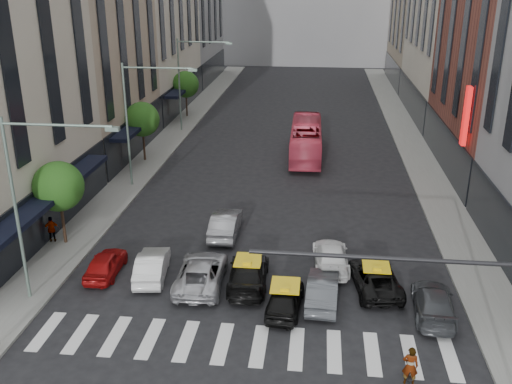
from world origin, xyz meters
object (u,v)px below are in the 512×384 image
(taxi_center, at_px, (285,298))
(motorcycle, at_px, (409,379))
(streetlamp_mid, at_px, (139,109))
(car_white_front, at_px, (152,265))
(bus, at_px, (306,139))
(pedestrian_far, at_px, (52,229))
(car_red, at_px, (106,263))
(streetlamp_near, at_px, (32,187))
(streetlamp_far, at_px, (188,73))
(taxi_left, at_px, (248,273))

(taxi_center, xyz_separation_m, motorcycle, (5.06, -4.98, -0.18))
(streetlamp_mid, xyz_separation_m, car_white_front, (4.42, -13.18, -5.22))
(bus, height_order, pedestrian_far, bus)
(streetlamp_mid, bearing_deg, motorcycle, -51.05)
(car_white_front, bearing_deg, streetlamp_mid, -79.12)
(car_red, bearing_deg, streetlamp_near, 54.49)
(taxi_center, bearing_deg, car_white_front, -13.87)
(streetlamp_far, xyz_separation_m, car_red, (1.90, -29.19, -5.27))
(streetlamp_mid, relative_size, motorcycle, 4.99)
(car_white_front, bearing_deg, streetlamp_far, -89.05)
(bus, relative_size, pedestrian_far, 6.89)
(taxi_left, bearing_deg, bus, -98.37)
(streetlamp_near, bearing_deg, streetlamp_mid, 90.00)
(taxi_center, bearing_deg, streetlamp_near, 6.79)
(car_red, height_order, pedestrian_far, pedestrian_far)
(streetlamp_mid, height_order, pedestrian_far, streetlamp_mid)
(bus, bearing_deg, car_white_front, 70.67)
(car_white_front, xyz_separation_m, pedestrian_far, (-6.94, 3.17, 0.26))
(streetlamp_far, distance_m, bus, 14.41)
(bus, xyz_separation_m, motorcycle, (4.83, -29.55, -1.04))
(streetlamp_near, distance_m, streetlamp_far, 32.00)
(car_white_front, relative_size, taxi_center, 1.07)
(streetlamp_near, distance_m, streetlamp_mid, 16.00)
(streetlamp_far, height_order, motorcycle, streetlamp_far)
(streetlamp_mid, xyz_separation_m, pedestrian_far, (-2.52, -10.01, -4.97))
(taxi_center, distance_m, motorcycle, 7.10)
(taxi_left, height_order, taxi_center, taxi_left)
(motorcycle, height_order, pedestrian_far, pedestrian_far)
(streetlamp_near, bearing_deg, streetlamp_far, 90.00)
(car_red, bearing_deg, bus, -115.58)
(streetlamp_near, height_order, streetlamp_far, same)
(streetlamp_near, bearing_deg, taxi_center, 2.06)
(car_red, relative_size, car_white_front, 0.90)
(streetlamp_mid, relative_size, taxi_left, 1.86)
(streetlamp_far, relative_size, car_white_front, 2.17)
(car_red, bearing_deg, car_white_front, 178.59)
(streetlamp_mid, height_order, bus, streetlamp_mid)
(taxi_left, bearing_deg, pedestrian_far, -18.60)
(taxi_center, xyz_separation_m, pedestrian_far, (-14.08, 5.57, 0.28))
(streetlamp_mid, bearing_deg, pedestrian_far, -104.12)
(streetlamp_far, bearing_deg, streetlamp_mid, -90.00)
(taxi_left, xyz_separation_m, pedestrian_far, (-12.07, 3.44, 0.24))
(streetlamp_mid, bearing_deg, car_white_front, -71.45)
(car_white_front, bearing_deg, motorcycle, 141.16)
(streetlamp_far, bearing_deg, pedestrian_far, -95.53)
(car_red, bearing_deg, taxi_left, 176.47)
(streetlamp_near, xyz_separation_m, car_red, (1.90, 2.81, -5.27))
(car_red, distance_m, taxi_left, 7.66)
(taxi_left, relative_size, bus, 0.45)
(streetlamp_far, distance_m, pedestrian_far, 26.60)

